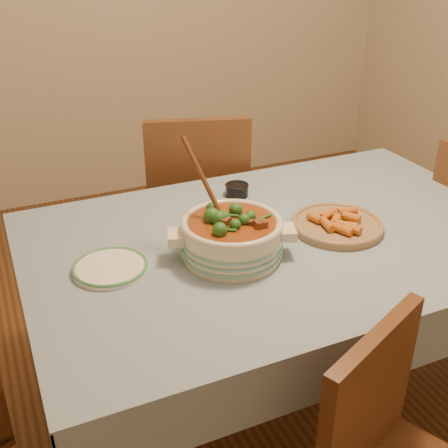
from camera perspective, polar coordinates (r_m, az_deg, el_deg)
name	(u,v)px	position (r m, az deg, el deg)	size (l,w,h in m)	color
floor	(273,402)	(2.34, 5.03, -17.53)	(4.50, 4.50, 0.00)	#4C2615
dining_table	(281,258)	(1.92, 5.84, -3.44)	(1.68, 1.08, 0.76)	brown
stew_casserole	(232,234)	(1.71, 0.78, -1.04)	(0.39, 0.38, 0.37)	beige
white_plate	(110,267)	(1.70, -11.48, -4.34)	(0.27, 0.27, 0.02)	white
condiment_bowl	(237,189)	(2.13, 1.32, 3.55)	(0.10, 0.10, 0.05)	black
fried_plate	(337,223)	(1.93, 11.42, 0.06)	(0.35, 0.35, 0.05)	#9E7957
chair_far	(197,199)	(2.61, -2.76, 2.51)	(0.56, 0.56, 0.97)	brown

